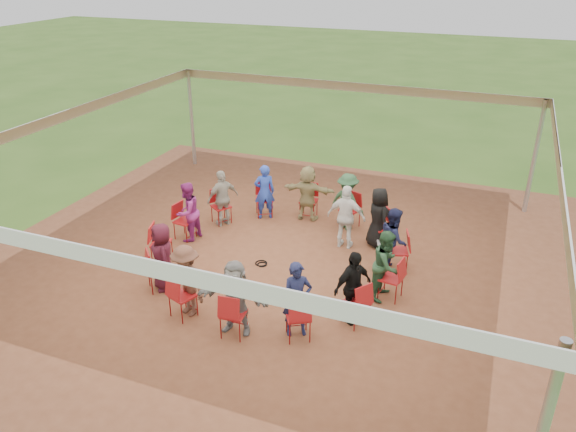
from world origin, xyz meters
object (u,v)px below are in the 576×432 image
at_px(chair_0, 398,251).
at_px(person_seated_11, 353,287).
at_px(chair_2, 350,210).
at_px(person_seated_5, 223,198).
at_px(person_seated_1, 378,218).
at_px(person_seated_12, 386,265).
at_px(chair_10, 233,314).
at_px(standing_person, 346,217).
at_px(chair_3, 309,201).
at_px(person_seated_10, 297,300).
at_px(person_seated_7, 163,257).
at_px(chair_13, 391,278).
at_px(person_seated_3, 308,193).
at_px(chair_6, 185,221).
at_px(person_seated_4, 265,192).
at_px(chair_8, 158,270).
at_px(chair_5, 221,207).
at_px(chair_1, 382,227).
at_px(person_seated_6, 188,212).
at_px(person_seated_9, 235,297).
at_px(chair_9, 183,296).
at_px(cable_coil, 262,264).
at_px(person_seated_0, 393,240).
at_px(person_seated_8, 187,281).
at_px(chair_11, 298,317).
at_px(chair_4, 264,200).
at_px(person_seated_2, 347,202).
at_px(chair_12, 356,303).
at_px(chair_7, 161,243).
at_px(laptop, 386,241).

height_order(chair_0, person_seated_11, person_seated_11).
bearing_deg(chair_2, person_seated_5, 40.28).
xyz_separation_m(person_seated_1, person_seated_12, (0.65, -2.04, 0.00)).
xyz_separation_m(chair_10, standing_person, (0.92, 3.93, 0.32)).
xyz_separation_m(chair_3, person_seated_12, (2.65, -2.92, 0.28)).
bearing_deg(person_seated_12, person_seated_10, 154.29).
relative_size(person_seated_7, person_seated_11, 1.00).
bearing_deg(person_seated_1, person_seated_12, 154.29).
relative_size(chair_10, chair_13, 1.00).
bearing_deg(person_seated_3, chair_6, 36.86).
relative_size(person_seated_3, person_seated_4, 1.00).
distance_m(chair_2, chair_8, 5.04).
relative_size(chair_0, chair_5, 1.00).
xyz_separation_m(chair_1, person_seated_5, (-3.93, -0.40, 0.28)).
bearing_deg(person_seated_6, standing_person, 113.89).
bearing_deg(person_seated_6, person_seated_9, 51.43).
xyz_separation_m(chair_9, cable_coil, (0.57, 2.31, -0.43)).
xyz_separation_m(chair_0, person_seated_0, (-0.11, -0.04, 0.28)).
bearing_deg(chair_5, standing_person, 122.38).
distance_m(person_seated_11, person_seated_12, 1.10).
relative_size(chair_9, person_seated_8, 0.62).
bearing_deg(person_seated_8, chair_2, 90.00).
xyz_separation_m(person_seated_6, person_seated_12, (4.88, -0.70, 0.00)).
bearing_deg(chair_8, chair_11, 38.57).
distance_m(chair_0, cable_coil, 2.98).
xyz_separation_m(person_seated_6, person_seated_10, (3.69, -2.47, 0.00)).
bearing_deg(chair_3, chair_8, 64.29).
distance_m(chair_1, person_seated_6, 4.56).
bearing_deg(chair_1, chair_13, 154.29).
height_order(chair_1, chair_4, same).
xyz_separation_m(person_seated_2, standing_person, (0.25, -0.94, 0.04)).
xyz_separation_m(chair_6, person_seated_5, (0.51, 1.01, 0.28)).
height_order(chair_8, person_seated_2, person_seated_2).
distance_m(chair_2, cable_coil, 2.86).
relative_size(chair_11, person_seated_5, 0.62).
distance_m(person_seated_12, cable_coil, 2.89).
xyz_separation_m(chair_12, person_seated_4, (-3.39, 3.56, 0.28)).
bearing_deg(chair_2, chair_7, 64.29).
xyz_separation_m(person_seated_0, standing_person, (-1.22, 0.61, 0.04)).
distance_m(chair_10, person_seated_1, 4.56).
height_order(chair_13, person_seated_8, person_seated_8).
height_order(chair_4, person_seated_7, person_seated_7).
bearing_deg(person_seated_12, chair_11, 157.11).
bearing_deg(person_seated_11, laptop, 29.71).
height_order(chair_9, standing_person, standing_person).
bearing_deg(chair_4, person_seated_5, 18.80).
bearing_deg(chair_8, chair_10, 25.71).
relative_size(person_seated_5, person_seated_9, 1.00).
xyz_separation_m(person_seated_7, person_seated_9, (2.00, -0.77, 0.00)).
relative_size(chair_6, person_seated_1, 0.62).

